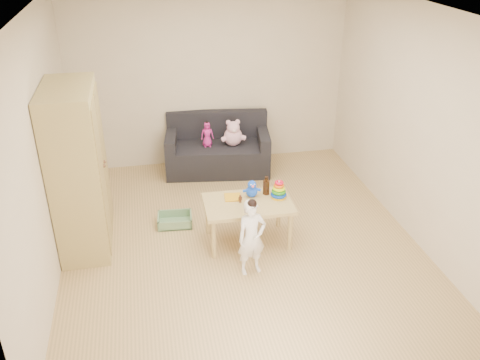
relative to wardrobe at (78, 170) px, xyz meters
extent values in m
plane|color=tan|center=(1.73, -0.29, -0.93)|extent=(4.50, 4.50, 0.00)
plane|color=white|center=(1.73, -0.29, 1.67)|extent=(4.50, 4.50, 0.00)
plane|color=beige|center=(1.73, 1.96, 0.37)|extent=(4.00, 0.00, 4.00)
plane|color=beige|center=(1.73, -2.54, 0.37)|extent=(4.00, 0.00, 4.00)
plane|color=beige|center=(-0.27, -0.29, 0.37)|extent=(0.00, 4.50, 4.50)
plane|color=beige|center=(3.73, -0.29, 0.37)|extent=(0.00, 4.50, 4.50)
cube|color=tan|center=(0.00, 0.00, 0.00)|extent=(0.52, 1.04, 1.86)
cube|color=black|center=(1.77, 1.56, -0.72)|extent=(1.58, 0.94, 0.42)
cube|color=tan|center=(1.81, -0.34, -0.67)|extent=(1.00, 0.64, 0.52)
imported|color=white|center=(1.73, -0.91, -0.52)|extent=(0.34, 0.26, 0.83)
imported|color=#D62899|center=(1.62, 1.53, -0.33)|extent=(0.18, 0.12, 0.36)
cylinder|color=yellow|center=(2.18, -0.30, -0.40)|extent=(0.17, 0.17, 0.02)
cylinder|color=silver|center=(2.18, -0.30, -0.30)|extent=(0.02, 0.02, 0.20)
torus|color=#0A3AAC|center=(2.18, -0.30, -0.37)|extent=(0.18, 0.18, 0.04)
torus|color=#2C8815|center=(2.18, -0.30, -0.33)|extent=(0.16, 0.16, 0.04)
torus|color=#CFF90D|center=(2.18, -0.30, -0.29)|extent=(0.14, 0.14, 0.04)
torus|color=#EF5B0C|center=(2.18, -0.30, -0.26)|extent=(0.12, 0.12, 0.04)
torus|color=red|center=(2.18, -0.30, -0.22)|extent=(0.10, 0.10, 0.03)
cylinder|color=black|center=(2.06, -0.19, -0.33)|extent=(0.08, 0.08, 0.17)
cylinder|color=black|center=(2.06, -0.19, -0.23)|extent=(0.03, 0.03, 0.05)
cylinder|color=black|center=(2.06, -0.19, -0.20)|extent=(0.04, 0.04, 0.01)
cube|color=gold|center=(1.66, -0.21, -0.40)|extent=(0.20, 0.20, 0.01)
camera|label=1|loc=(0.75, -5.17, 2.44)|focal=38.00mm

